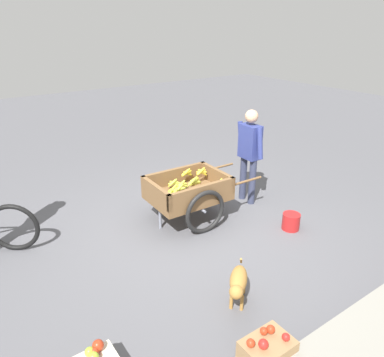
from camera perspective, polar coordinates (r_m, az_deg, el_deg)
ground_plane at (r=5.31m, az=0.44°, el=-8.04°), size 24.00×24.00×0.00m
fruit_cart at (r=5.40m, az=-0.63°, el=-2.18°), size 1.67×0.96×0.72m
vendor_person at (r=5.89m, az=8.81°, el=4.51°), size 0.21×0.58×1.51m
dog at (r=3.99m, az=7.08°, el=-15.45°), size 0.52×0.49×0.40m
plastic_bucket at (r=5.49m, az=14.91°, el=-6.37°), size 0.25×0.25×0.24m
apple_crate at (r=3.60m, az=11.42°, el=-24.41°), size 0.44×0.32×0.31m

